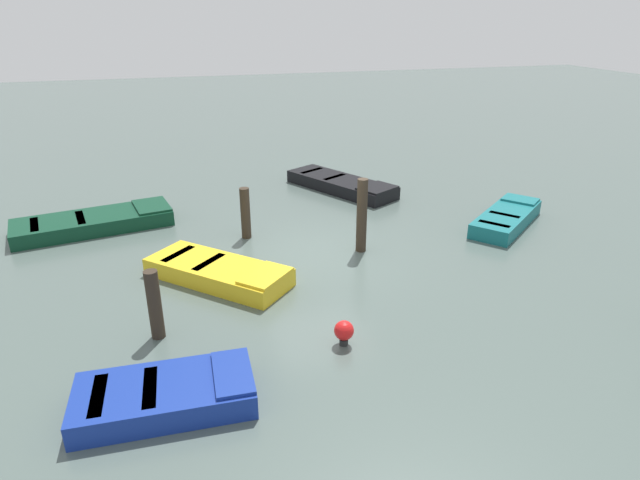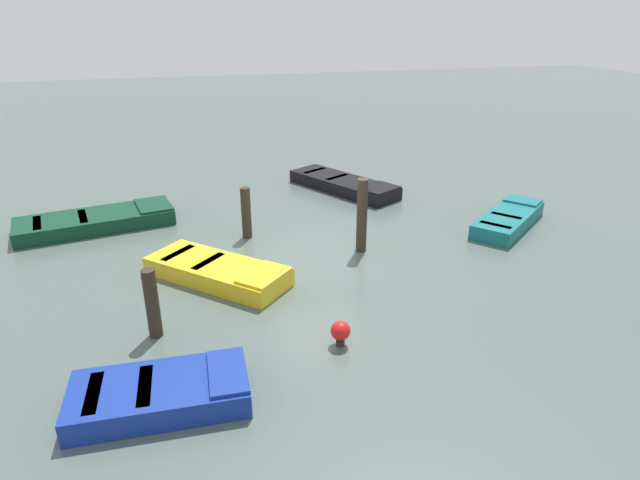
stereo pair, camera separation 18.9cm
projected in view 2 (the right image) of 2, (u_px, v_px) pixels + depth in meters
ground_plane at (320, 253)px, 13.43m from camera, size 80.00×80.00×0.00m
rowboat_black at (344, 184)px, 17.97m from camera, size 3.02×4.10×0.46m
rowboat_teal at (509, 219)px, 15.00m from camera, size 3.08×2.76×0.46m
rowboat_yellow at (218, 271)px, 12.02m from camera, size 3.21×3.22×0.46m
rowboat_dark_green at (97, 220)px, 14.90m from camera, size 4.29×2.21×0.46m
rowboat_blue at (161, 393)px, 8.20m from camera, size 2.70×1.37×0.46m
mooring_piling_near_left at (152, 303)px, 9.77m from camera, size 0.25×0.25×1.35m
mooring_piling_far_left at (246, 213)px, 14.10m from camera, size 0.25×0.25×1.37m
mooring_piling_mid_left at (362, 216)px, 13.18m from camera, size 0.26×0.26×1.87m
marker_buoy at (341, 331)px, 9.64m from camera, size 0.36×0.36×0.48m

